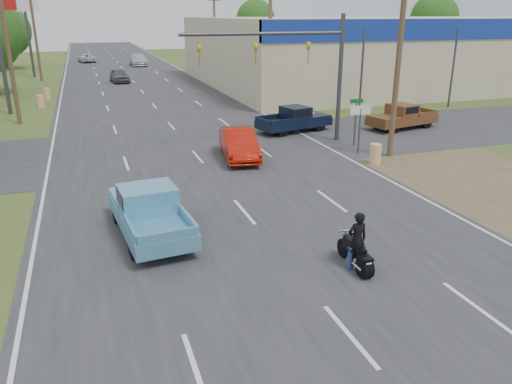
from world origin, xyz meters
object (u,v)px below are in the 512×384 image
object	(u,v)px
blue_pickup	(148,210)
navy_pickup	(296,119)
distant_car_white	(87,58)
rider	(357,243)
distant_car_silver	(139,60)
brown_pickup	(401,117)
motorcycle	(357,256)
distant_car_grey	(119,76)
red_convertible	(239,144)

from	to	relation	value
blue_pickup	navy_pickup	world-z (taller)	blue_pickup
distant_car_white	rider	bearing A→B (deg)	86.05
navy_pickup	distant_car_silver	size ratio (longest dim) A/B	0.92
blue_pickup	distant_car_white	bearing A→B (deg)	85.36
brown_pickup	navy_pickup	bearing A→B (deg)	65.92
brown_pickup	motorcycle	bearing A→B (deg)	130.55
blue_pickup	distant_car_silver	bearing A→B (deg)	78.70
brown_pickup	distant_car_silver	size ratio (longest dim) A/B	0.91
distant_car_grey	distant_car_silver	bearing A→B (deg)	72.33
red_convertible	blue_pickup	xyz separation A→B (m)	(-5.54, -7.86, 0.10)
red_convertible	brown_pickup	world-z (taller)	brown_pickup
motorcycle	blue_pickup	world-z (taller)	blue_pickup
blue_pickup	brown_pickup	xyz separation A→B (m)	(17.38, 11.21, -0.05)
distant_car_silver	distant_car_grey	bearing A→B (deg)	-101.75
blue_pickup	brown_pickup	world-z (taller)	blue_pickup
distant_car_grey	distant_car_white	bearing A→B (deg)	91.41
motorcycle	distant_car_silver	distance (m)	63.07
distant_car_grey	distant_car_silver	xyz separation A→B (m)	(4.02, 17.94, 0.08)
distant_car_white	distant_car_grey	bearing A→B (deg)	87.58
red_convertible	distant_car_white	size ratio (longest dim) A/B	1.00
distant_car_silver	distant_car_white	distance (m)	10.40
blue_pickup	navy_pickup	bearing A→B (deg)	44.54
distant_car_silver	blue_pickup	bearing A→B (deg)	-95.09
navy_pickup	brown_pickup	world-z (taller)	same
distant_car_silver	red_convertible	bearing A→B (deg)	-89.80
motorcycle	distant_car_grey	size ratio (longest dim) A/B	0.45
red_convertible	distant_car_grey	bearing A→B (deg)	104.42
blue_pickup	distant_car_silver	world-z (taller)	blue_pickup
motorcycle	distant_car_silver	bearing A→B (deg)	89.99
blue_pickup	distant_car_white	size ratio (longest dim) A/B	1.15
distant_car_silver	distant_car_white	world-z (taller)	distant_car_silver
rider	navy_pickup	bearing A→B (deg)	-106.75
motorcycle	distant_car_grey	distance (m)	45.23
blue_pickup	distant_car_silver	size ratio (longest dim) A/B	0.95
brown_pickup	distant_car_white	world-z (taller)	brown_pickup
red_convertible	brown_pickup	distance (m)	12.31
navy_pickup	rider	bearing A→B (deg)	-30.79
brown_pickup	distant_car_silver	xyz separation A→B (m)	(-11.23, 47.40, 0.00)
navy_pickup	distant_car_silver	xyz separation A→B (m)	(-4.54, 45.95, 0.00)
red_convertible	navy_pickup	world-z (taller)	navy_pickup
distant_car_silver	distant_car_white	xyz separation A→B (m)	(-6.92, 7.76, -0.16)
brown_pickup	distant_car_grey	size ratio (longest dim) A/B	1.19
motorcycle	rider	size ratio (longest dim) A/B	1.14
motorcycle	red_convertible	bearing A→B (deg)	89.66
rider	brown_pickup	size ratio (longest dim) A/B	0.33
navy_pickup	motorcycle	bearing A→B (deg)	-30.75
motorcycle	navy_pickup	distance (m)	17.95
motorcycle	navy_pickup	world-z (taller)	navy_pickup
motorcycle	blue_pickup	xyz separation A→B (m)	(-5.30, 4.45, 0.42)
distant_car_silver	motorcycle	bearing A→B (deg)	-89.88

